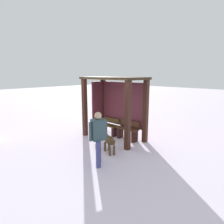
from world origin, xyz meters
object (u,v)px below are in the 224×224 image
Objects in this scene: bench_left_inside at (109,127)px; bench_center_inside at (128,131)px; bus_shelter at (115,97)px; person_walking at (98,135)px; dog at (109,140)px.

bench_center_inside is (1.05, -0.00, 0.04)m from bench_left_inside.
bench_left_inside is 1.00× the size of bench_center_inside.
bus_shelter is at bearing -11.31° from bench_left_inside.
bus_shelter is at bearing -172.53° from bench_center_inside.
bench_left_inside is at bearing 179.79° from bench_center_inside.
bench_left_inside is 0.60× the size of person_walking.
bus_shelter reaches higher than person_walking.
bench_center_inside is 2.51m from person_walking.
bus_shelter is 2.11m from dog.
bench_center_inside reaches higher than bench_left_inside.
dog is at bearing 115.76° from person_walking.
bus_shelter is 2.76× the size of bench_center_inside.
bus_shelter is 2.76× the size of bench_left_inside.
bus_shelter is 2.75m from person_walking.
dog is at bearing -46.11° from bench_left_inside.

